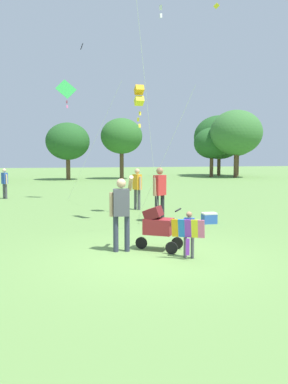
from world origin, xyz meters
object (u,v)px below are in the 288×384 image
person_adult_flyer (121,208)px  cooler_box (209,218)px  person_sitting_far (160,190)px  child_with_butterfly_kite (189,230)px  person_couple_left (137,185)px  person_red_shirt (5,181)px  kite_orange_delta (139,96)px  kite_green_novelty (68,93)px  stroller (158,224)px

person_adult_flyer → cooler_box: bearing=41.9°
person_sitting_far → cooler_box: 1.84m
child_with_butterfly_kite → person_sitting_far: person_sitting_far is taller
person_couple_left → cooler_box: bearing=-66.7°
person_red_shirt → person_sitting_far: size_ratio=0.85×
kite_orange_delta → person_red_shirt: (-5.43, 6.74, -3.39)m
cooler_box → kite_green_novelty: bearing=118.2°
person_adult_flyer → person_sitting_far: bearing=62.8°
kite_orange_delta → stroller: bearing=-97.8°
child_with_butterfly_kite → person_adult_flyer: size_ratio=0.57×
person_sitting_far → cooler_box: size_ratio=3.98×
child_with_butterfly_kite → person_couple_left: bearing=86.3°
child_with_butterfly_kite → person_red_shirt: person_red_shirt is taller
kite_orange_delta → person_sitting_far: kite_orange_delta is taller
person_couple_left → person_adult_flyer: bearing=-104.9°
person_adult_flyer → cooler_box: person_adult_flyer is taller
child_with_butterfly_kite → person_red_shirt: bearing=111.6°
stroller → kite_green_novelty: size_ratio=0.19×
person_red_shirt → cooler_box: bearing=-51.4°
person_adult_flyer → person_couple_left: person_adult_flyer is taller
kite_green_novelty → person_couple_left: size_ratio=3.51×
person_adult_flyer → child_with_butterfly_kite: bearing=-35.1°
kite_orange_delta → child_with_butterfly_kite: bearing=-92.6°
kite_green_novelty → kite_orange_delta: bearing=-66.6°
person_adult_flyer → person_red_shirt: (-3.85, 12.07, -0.11)m
person_red_shirt → cooler_box: size_ratio=3.37×
person_adult_flyer → stroller: bearing=-4.3°
stroller → person_couple_left: size_ratio=0.65×
kite_green_novelty → person_red_shirt: bearing=155.9°
child_with_butterfly_kite → cooler_box: size_ratio=2.23×
kite_orange_delta → person_sitting_far: bearing=-78.6°
stroller → cooler_box: stroller is taller
person_red_shirt → person_adult_flyer: bearing=-72.3°
cooler_box → person_adult_flyer: bearing=-138.1°
stroller → person_couple_left: (0.95, 6.76, 0.37)m
person_adult_flyer → kite_orange_delta: 6.45m
person_sitting_far → kite_green_novelty: bearing=110.8°
kite_green_novelty → cooler_box: (4.11, -7.65, -4.93)m
child_with_butterfly_kite → kite_orange_delta: bearing=87.4°
person_adult_flyer → person_couple_left: bearing=75.1°
person_adult_flyer → person_red_shirt: 12.67m
stroller → kite_orange_delta: kite_orange_delta is taller
child_with_butterfly_kite → stroller: bearing=118.5°
child_with_butterfly_kite → kite_green_novelty: 12.59m
person_couple_left → person_red_shirt: bearing=136.4°
child_with_butterfly_kite → person_couple_left: size_ratio=0.61×
person_adult_flyer → kite_orange_delta: kite_orange_delta is taller
child_with_butterfly_kite → stroller: size_ratio=0.93×
kite_orange_delta → cooler_box: kite_orange_delta is taller
person_adult_flyer → cooler_box: (3.37, 3.02, -0.83)m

